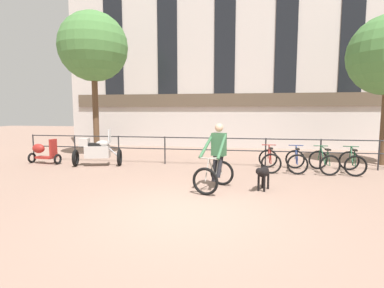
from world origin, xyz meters
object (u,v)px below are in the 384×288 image
parked_bicycle_near_lamp (270,160)px  parked_bicycle_mid_left (296,161)px  parked_motorcycle (97,151)px  parked_scooter (43,152)px  parked_bicycle_mid_right (324,162)px  cyclist_with_bike (216,160)px  parked_bicycle_far_end (352,162)px  dog (263,173)px

parked_bicycle_near_lamp → parked_bicycle_mid_left: (0.87, 0.00, -0.00)m
parked_motorcycle → parked_scooter: size_ratio=1.37×
parked_bicycle_mid_left → parked_bicycle_mid_right: same height
cyclist_with_bike → parked_bicycle_mid_right: 4.28m
parked_bicycle_far_end → parked_scooter: bearing=8.6°
parked_bicycle_near_lamp → parked_bicycle_mid_right: size_ratio=0.96×
parked_motorcycle → parked_scooter: (-2.27, 0.10, -0.10)m
cyclist_with_bike → parked_bicycle_mid_left: (2.44, 2.68, -0.41)m
parked_scooter → parked_bicycle_mid_right: bearing=-83.2°
parked_motorcycle → parked_bicycle_near_lamp: 6.19m
parked_bicycle_mid_left → parked_bicycle_mid_right: bearing=-175.2°
parked_motorcycle → dog: bearing=-127.8°
parked_motorcycle → parked_bicycle_mid_right: bearing=-103.4°
parked_bicycle_mid_left → parked_scooter: parked_scooter is taller
parked_motorcycle → parked_bicycle_mid_left: bearing=-103.2°
cyclist_with_bike → parked_scooter: 7.35m
parked_bicycle_near_lamp → parked_scooter: parked_scooter is taller
parked_motorcycle → parked_bicycle_near_lamp: size_ratio=1.61×
cyclist_with_bike → parked_bicycle_near_lamp: (1.57, 2.68, -0.41)m
parked_bicycle_mid_left → parked_motorcycle: bearing=6.6°
parked_bicycle_far_end → cyclist_with_bike: bearing=40.7°
parked_bicycle_near_lamp → parked_bicycle_mid_right: (1.74, 0.00, 0.00)m
parked_bicycle_mid_right → dog: bearing=45.2°
parked_bicycle_mid_left → parked_bicycle_mid_right: (0.87, 0.00, 0.00)m
dog → parked_bicycle_near_lamp: size_ratio=0.73×
parked_bicycle_near_lamp → parked_bicycle_far_end: size_ratio=0.94×
parked_bicycle_mid_right → parked_bicycle_far_end: same height
parked_motorcycle → parked_bicycle_near_lamp: bearing=-103.0°
parked_motorcycle → parked_scooter: 2.27m
cyclist_with_bike → parked_motorcycle: size_ratio=0.94×
cyclist_with_bike → parked_bicycle_near_lamp: bearing=76.7°
cyclist_with_bike → parked_bicycle_mid_right: bearing=56.0°
parked_bicycle_mid_left → parked_bicycle_far_end: same height
parked_bicycle_near_lamp → parked_bicycle_mid_right: same height
parked_motorcycle → parked_bicycle_mid_right: (7.92, 0.22, -0.20)m
dog → parked_bicycle_mid_left: (1.25, 2.66, -0.09)m
parked_bicycle_mid_left → parked_scooter: (-9.32, -0.11, 0.10)m
dog → parked_bicycle_mid_right: size_ratio=0.70×
dog → parked_scooter: size_ratio=0.63×
cyclist_with_bike → parked_bicycle_far_end: cyclist_with_bike is taller
dog → parked_bicycle_mid_right: parked_bicycle_mid_right is taller
parked_bicycle_near_lamp → parked_scooter: bearing=-0.4°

